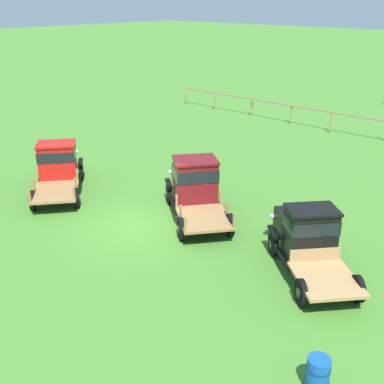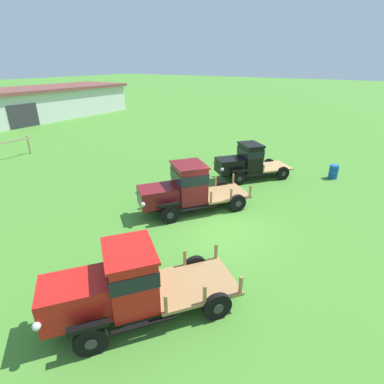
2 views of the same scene
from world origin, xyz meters
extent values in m
plane|color=#47842D|center=(0.00, 0.00, 0.00)|extent=(240.00, 240.00, 0.00)
cylinder|color=#997F60|center=(-1.36, 17.32, 0.70)|extent=(0.12, 0.12, 1.39)
cylinder|color=#997F60|center=(-4.55, 17.63, 0.70)|extent=(0.12, 0.12, 1.39)
cylinder|color=#997F60|center=(-7.94, 17.76, 0.70)|extent=(0.12, 0.12, 1.39)
cylinder|color=#997F60|center=(-11.36, 17.52, 0.70)|extent=(0.12, 0.12, 1.39)
cylinder|color=#997F60|center=(-14.39, 17.46, 0.70)|extent=(0.12, 0.12, 1.39)
cube|color=#997F60|center=(-6.16, 17.57, 1.27)|extent=(16.67, 0.08, 0.10)
cylinder|color=black|center=(-7.09, -0.13, 0.42)|extent=(0.77, 0.65, 0.85)
cylinder|color=#2D2D2D|center=(-7.15, -0.21, 0.42)|extent=(0.25, 0.20, 0.30)
cylinder|color=black|center=(-5.99, 1.29, 0.42)|extent=(0.77, 0.65, 0.85)
cylinder|color=#2D2D2D|center=(-5.93, 1.37, 0.42)|extent=(0.25, 0.20, 0.30)
cylinder|color=black|center=(-4.45, -2.18, 0.42)|extent=(0.77, 0.65, 0.85)
cylinder|color=#2D2D2D|center=(-4.51, -2.25, 0.42)|extent=(0.25, 0.20, 0.30)
cylinder|color=black|center=(-3.35, -0.75, 0.42)|extent=(0.77, 0.65, 0.85)
cylinder|color=#2D2D2D|center=(-3.29, -0.68, 0.42)|extent=(0.25, 0.20, 0.30)
cube|color=black|center=(-5.33, -0.36, 0.50)|extent=(4.45, 3.77, 0.12)
cube|color=red|center=(-6.74, 0.74, 1.05)|extent=(2.13, 2.05, 0.98)
cube|color=silver|center=(-7.40, 1.25, 1.01)|extent=(0.65, 0.82, 0.74)
sphere|color=silver|center=(-7.82, 0.72, 1.08)|extent=(0.20, 0.20, 0.20)
sphere|color=silver|center=(-6.99, 1.79, 1.08)|extent=(0.20, 0.20, 0.20)
cube|color=black|center=(-7.09, -0.13, 0.90)|extent=(0.89, 0.75, 0.12)
cube|color=black|center=(-5.99, 1.29, 0.90)|extent=(0.89, 0.75, 0.12)
cube|color=red|center=(-5.59, -0.15, 1.35)|extent=(1.91, 1.98, 1.58)
cube|color=black|center=(-5.59, -0.15, 1.71)|extent=(1.97, 2.04, 0.44)
cube|color=red|center=(-5.59, -0.15, 2.18)|extent=(2.04, 2.11, 0.08)
cube|color=black|center=(-6.04, -0.92, 0.48)|extent=(1.40, 1.13, 0.05)
cube|color=black|center=(-4.96, 0.47, 0.48)|extent=(1.40, 1.13, 0.05)
cube|color=#9E7547|center=(-4.18, -1.25, 0.61)|extent=(2.99, 2.89, 0.10)
cube|color=#9E7547|center=(-5.55, -1.26, 0.93)|extent=(0.11, 0.11, 0.54)
cube|color=#9E7547|center=(-4.51, 0.09, 0.93)|extent=(0.11, 0.11, 0.54)
cube|color=#9E7547|center=(-4.70, -1.92, 0.93)|extent=(0.11, 0.11, 0.54)
cube|color=#9E7547|center=(-3.66, -0.57, 0.93)|extent=(0.11, 0.11, 0.54)
cube|color=#9E7547|center=(-3.85, -2.58, 0.93)|extent=(0.11, 0.11, 0.54)
cube|color=#9E7547|center=(-2.81, -1.23, 0.93)|extent=(0.11, 0.11, 0.54)
cylinder|color=black|center=(-0.84, 2.14, 0.43)|extent=(0.79, 0.65, 0.86)
cylinder|color=#2D2D2D|center=(-0.90, 2.06, 0.43)|extent=(0.26, 0.20, 0.30)
cylinder|color=black|center=(0.26, 3.60, 0.43)|extent=(0.79, 0.65, 0.86)
cylinder|color=#2D2D2D|center=(0.32, 3.68, 0.43)|extent=(0.26, 0.20, 0.30)
cylinder|color=black|center=(1.84, 0.12, 0.43)|extent=(0.79, 0.65, 0.86)
cylinder|color=#2D2D2D|center=(1.78, 0.04, 0.43)|extent=(0.26, 0.20, 0.30)
cylinder|color=black|center=(2.94, 1.58, 0.43)|extent=(0.79, 0.65, 0.86)
cylinder|color=#2D2D2D|center=(3.00, 1.66, 0.43)|extent=(0.26, 0.20, 0.30)
cube|color=black|center=(0.92, 1.96, 0.51)|extent=(4.48, 3.72, 0.12)
cube|color=maroon|center=(-0.50, 3.03, 0.99)|extent=(2.15, 2.06, 0.84)
cube|color=silver|center=(-1.16, 3.53, 0.95)|extent=(0.65, 0.84, 0.63)
sphere|color=silver|center=(-1.58, 2.99, 1.01)|extent=(0.20, 0.20, 0.20)
sphere|color=silver|center=(-0.76, 4.08, 1.01)|extent=(0.20, 0.20, 0.20)
cube|color=black|center=(-0.84, 2.14, 0.91)|extent=(0.91, 0.75, 0.12)
cube|color=black|center=(0.26, 3.60, 0.91)|extent=(0.91, 0.75, 0.12)
cube|color=maroon|center=(0.71, 2.12, 1.42)|extent=(1.99, 2.06, 1.69)
cube|color=black|center=(0.71, 2.12, 1.80)|extent=(2.06, 2.12, 0.47)
cube|color=maroon|center=(0.71, 2.12, 2.30)|extent=(2.14, 2.19, 0.08)
cube|color=black|center=(0.27, 1.33, 0.49)|extent=(1.52, 1.19, 0.05)
cube|color=black|center=(1.35, 2.76, 0.49)|extent=(1.52, 1.19, 0.05)
cube|color=#9E7547|center=(2.12, 1.06, 0.62)|extent=(2.90, 2.82, 0.10)
cube|color=#9E7547|center=(0.79, 0.97, 0.94)|extent=(0.11, 0.11, 0.54)
cube|color=#9E7547|center=(1.83, 2.36, 0.94)|extent=(0.11, 0.11, 0.54)
cube|color=#9E7547|center=(1.60, 0.36, 0.94)|extent=(0.11, 0.11, 0.54)
cube|color=#9E7547|center=(2.64, 1.75, 0.94)|extent=(0.11, 0.11, 0.54)
cube|color=#9E7547|center=(2.41, -0.25, 0.94)|extent=(0.11, 0.11, 0.54)
cube|color=#9E7547|center=(3.46, 1.14, 0.94)|extent=(0.11, 0.11, 0.54)
cylinder|color=black|center=(4.93, 1.44, 0.41)|extent=(0.72, 0.64, 0.81)
cylinder|color=#2D2D2D|center=(4.87, 1.37, 0.41)|extent=(0.24, 0.21, 0.29)
cylinder|color=black|center=(6.02, 2.73, 0.41)|extent=(0.72, 0.64, 0.81)
cylinder|color=#2D2D2D|center=(6.08, 2.80, 0.41)|extent=(0.24, 0.21, 0.29)
cylinder|color=black|center=(7.14, -0.43, 0.41)|extent=(0.72, 0.64, 0.81)
cylinder|color=#2D2D2D|center=(7.08, -0.50, 0.41)|extent=(0.24, 0.21, 0.29)
cylinder|color=black|center=(8.23, 0.86, 0.41)|extent=(0.72, 0.64, 0.81)
cylinder|color=#2D2D2D|center=(8.29, 0.93, 0.41)|extent=(0.24, 0.21, 0.29)
cube|color=black|center=(6.47, 1.25, 0.49)|extent=(3.85, 3.46, 0.12)
cube|color=black|center=(5.30, 2.24, 0.96)|extent=(1.95, 1.91, 0.83)
cube|color=silver|center=(4.72, 2.72, 0.92)|extent=(0.64, 0.75, 0.62)
sphere|color=silver|center=(4.31, 2.25, 0.98)|extent=(0.20, 0.20, 0.20)
sphere|color=silver|center=(5.12, 3.21, 0.98)|extent=(0.20, 0.20, 0.20)
cube|color=black|center=(4.93, 1.44, 0.86)|extent=(0.84, 0.76, 0.12)
cube|color=black|center=(6.02, 2.73, 0.86)|extent=(0.84, 0.76, 0.12)
cube|color=black|center=(6.28, 1.41, 1.32)|extent=(1.73, 1.79, 1.54)
cube|color=black|center=(6.28, 1.41, 1.66)|extent=(1.78, 1.84, 0.43)
cube|color=black|center=(6.28, 1.41, 2.12)|extent=(1.85, 1.90, 0.08)
cube|color=black|center=(5.82, 0.71, 0.47)|extent=(1.17, 1.02, 0.05)
cube|color=black|center=(6.89, 1.97, 0.47)|extent=(1.17, 1.02, 0.05)
cube|color=tan|center=(7.45, 0.42, 0.60)|extent=(2.68, 2.64, 0.10)
cube|color=tan|center=(6.69, 1.05, 0.83)|extent=(1.10, 1.27, 0.44)
cylinder|color=#1951B2|center=(9.09, -2.96, 0.42)|extent=(0.53, 0.53, 0.83)
cylinder|color=navy|center=(9.09, -2.96, 0.58)|extent=(0.56, 0.56, 0.03)
cylinder|color=navy|center=(9.09, -2.96, 0.25)|extent=(0.56, 0.56, 0.03)
camera|label=1|loc=(12.75, -11.01, 8.23)|focal=45.00mm
camera|label=2|loc=(-10.11, -4.99, 6.66)|focal=28.00mm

